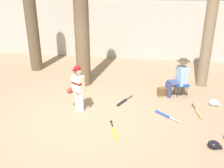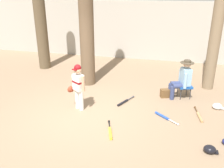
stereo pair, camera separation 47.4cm
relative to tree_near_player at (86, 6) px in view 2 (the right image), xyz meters
The scene contains 15 objects.
ground_plane 3.48m from the tree_near_player, 72.41° to the right, with size 60.00×60.00×0.00m, color #897056.
concrete_back_wall 4.02m from the tree_near_player, 79.54° to the left, with size 18.00×0.36×2.63m, color #ADA89E.
tree_near_player is the anchor object (origin of this frame).
tree_behind_spectator 4.12m from the tree_near_player, ahead, with size 0.52×0.52×4.91m.
young_ballplayer 2.72m from the tree_near_player, 78.42° to the right, with size 0.60×0.37×1.31m.
folding_stool 3.98m from the tree_near_player, ahead, with size 0.51×0.51×0.41m.
seated_spectator 3.76m from the tree_near_player, ahead, with size 0.68×0.54×1.20m.
handbag_beside_stool 3.73m from the tree_near_player, 10.90° to the right, with size 0.34×0.18×0.26m, color brown.
tree_far_left 2.77m from the tree_near_player, 152.05° to the left, with size 0.67×0.67×4.71m.
bat_wood_tan 4.74m from the tree_near_player, 23.59° to the right, with size 0.19×0.81×0.07m.
bat_blue_youth 4.20m from the tree_near_player, 34.26° to the right, with size 0.64×0.55×0.07m.
bat_yellow_trainer 4.19m from the tree_near_player, 61.88° to the right, with size 0.30×0.76×0.07m.
bat_black_composite 3.27m from the tree_near_player, 39.00° to the right, with size 0.39×0.75×0.07m.
batting_helmet_black 5.47m from the tree_near_player, 39.62° to the right, with size 0.30×0.23×0.17m.
batting_helmet_white 4.98m from the tree_near_player, 13.14° to the right, with size 0.31×0.24×0.18m.
Camera 2 is at (2.10, -5.45, 3.20)m, focal length 39.08 mm.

